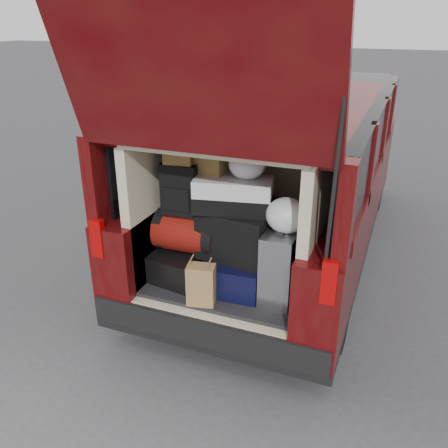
{
  "coord_description": "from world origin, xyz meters",
  "views": [
    {
      "loc": [
        1.19,
        -2.95,
        2.55
      ],
      "look_at": [
        -0.06,
        0.2,
        1.05
      ],
      "focal_mm": 38.0,
      "sensor_mm": 36.0,
      "label": 1
    }
  ],
  "objects_px": {
    "silver_roller": "(280,266)",
    "kraft_bag": "(201,285)",
    "black_soft_case": "(235,235)",
    "twotone_duffel": "(233,195)",
    "navy_hardshell": "(236,271)",
    "backpack": "(181,189)",
    "black_hardshell": "(184,262)",
    "red_duffel": "(188,232)"
  },
  "relations": [
    {
      "from": "red_duffel",
      "to": "backpack",
      "type": "relative_size",
      "value": 1.26
    },
    {
      "from": "kraft_bag",
      "to": "black_soft_case",
      "type": "height_order",
      "value": "black_soft_case"
    },
    {
      "from": "black_soft_case",
      "to": "navy_hardshell",
      "type": "bearing_deg",
      "value": 50.63
    },
    {
      "from": "silver_roller",
      "to": "kraft_bag",
      "type": "relative_size",
      "value": 1.78
    },
    {
      "from": "black_hardshell",
      "to": "red_duffel",
      "type": "xyz_separation_m",
      "value": [
        0.05,
        -0.0,
        0.28
      ]
    },
    {
      "from": "backpack",
      "to": "twotone_duffel",
      "type": "distance_m",
      "value": 0.42
    },
    {
      "from": "black_soft_case",
      "to": "backpack",
      "type": "relative_size",
      "value": 1.33
    },
    {
      "from": "navy_hardshell",
      "to": "kraft_bag",
      "type": "relative_size",
      "value": 1.77
    },
    {
      "from": "navy_hardshell",
      "to": "black_soft_case",
      "type": "bearing_deg",
      "value": -139.59
    },
    {
      "from": "red_duffel",
      "to": "kraft_bag",
      "type": "bearing_deg",
      "value": -54.35
    },
    {
      "from": "navy_hardshell",
      "to": "backpack",
      "type": "xyz_separation_m",
      "value": [
        -0.46,
        -0.02,
        0.64
      ]
    },
    {
      "from": "black_soft_case",
      "to": "twotone_duffel",
      "type": "relative_size",
      "value": 0.94
    },
    {
      "from": "kraft_bag",
      "to": "backpack",
      "type": "height_order",
      "value": "backpack"
    },
    {
      "from": "backpack",
      "to": "navy_hardshell",
      "type": "bearing_deg",
      "value": -0.55
    },
    {
      "from": "red_duffel",
      "to": "backpack",
      "type": "height_order",
      "value": "backpack"
    },
    {
      "from": "black_soft_case",
      "to": "twotone_duffel",
      "type": "height_order",
      "value": "twotone_duffel"
    },
    {
      "from": "black_hardshell",
      "to": "silver_roller",
      "type": "xyz_separation_m",
      "value": [
        0.84,
        -0.08,
        0.17
      ]
    },
    {
      "from": "silver_roller",
      "to": "black_soft_case",
      "type": "height_order",
      "value": "black_soft_case"
    },
    {
      "from": "kraft_bag",
      "to": "twotone_duffel",
      "type": "relative_size",
      "value": 0.55
    },
    {
      "from": "kraft_bag",
      "to": "red_duffel",
      "type": "distance_m",
      "value": 0.5
    },
    {
      "from": "red_duffel",
      "to": "twotone_duffel",
      "type": "height_order",
      "value": "twotone_duffel"
    },
    {
      "from": "red_duffel",
      "to": "twotone_duffel",
      "type": "distance_m",
      "value": 0.53
    },
    {
      "from": "kraft_bag",
      "to": "black_soft_case",
      "type": "distance_m",
      "value": 0.47
    },
    {
      "from": "black_hardshell",
      "to": "backpack",
      "type": "height_order",
      "value": "backpack"
    },
    {
      "from": "navy_hardshell",
      "to": "silver_roller",
      "type": "xyz_separation_m",
      "value": [
        0.38,
        -0.09,
        0.16
      ]
    },
    {
      "from": "backpack",
      "to": "black_hardshell",
      "type": "bearing_deg",
      "value": 104.12
    },
    {
      "from": "silver_roller",
      "to": "backpack",
      "type": "xyz_separation_m",
      "value": [
        -0.83,
        0.06,
        0.48
      ]
    },
    {
      "from": "silver_roller",
      "to": "red_duffel",
      "type": "height_order",
      "value": "silver_roller"
    },
    {
      "from": "black_hardshell",
      "to": "backpack",
      "type": "xyz_separation_m",
      "value": [
        0.01,
        -0.02,
        0.65
      ]
    },
    {
      "from": "black_hardshell",
      "to": "red_duffel",
      "type": "distance_m",
      "value": 0.28
    },
    {
      "from": "silver_roller",
      "to": "kraft_bag",
      "type": "xyz_separation_m",
      "value": [
        -0.53,
        -0.27,
        -0.12
      ]
    },
    {
      "from": "backpack",
      "to": "twotone_duffel",
      "type": "xyz_separation_m",
      "value": [
        0.42,
        0.03,
        -0.0
      ]
    },
    {
      "from": "black_soft_case",
      "to": "twotone_duffel",
      "type": "bearing_deg",
      "value": 153.35
    },
    {
      "from": "navy_hardshell",
      "to": "red_duffel",
      "type": "distance_m",
      "value": 0.5
    },
    {
      "from": "silver_roller",
      "to": "red_duffel",
      "type": "distance_m",
      "value": 0.81
    },
    {
      "from": "black_hardshell",
      "to": "red_duffel",
      "type": "height_order",
      "value": "red_duffel"
    },
    {
      "from": "black_hardshell",
      "to": "twotone_duffel",
      "type": "xyz_separation_m",
      "value": [
        0.43,
        0.01,
        0.65
      ]
    },
    {
      "from": "silver_roller",
      "to": "kraft_bag",
      "type": "distance_m",
      "value": 0.61
    },
    {
      "from": "black_soft_case",
      "to": "black_hardshell",
      "type": "bearing_deg",
      "value": -174.36
    },
    {
      "from": "black_hardshell",
      "to": "navy_hardshell",
      "type": "height_order",
      "value": "navy_hardshell"
    },
    {
      "from": "navy_hardshell",
      "to": "silver_roller",
      "type": "height_order",
      "value": "silver_roller"
    },
    {
      "from": "red_duffel",
      "to": "silver_roller",
      "type": "bearing_deg",
      "value": -7.41
    }
  ]
}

